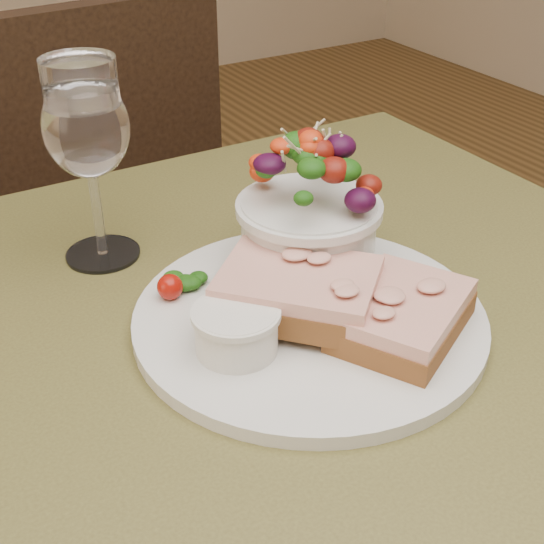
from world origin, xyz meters
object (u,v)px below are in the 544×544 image
wine_glass (87,133)px  sandwich_front (402,315)px  dinner_plate (309,318)px  chair_far (77,329)px  ramekin (236,328)px  sandwich_back (298,290)px  salad_bowl (309,204)px  cafe_table (292,445)px

wine_glass → sandwich_front: bearing=-58.5°
dinner_plate → chair_far: bearing=91.5°
dinner_plate → ramekin: size_ratio=4.62×
sandwich_back → wine_glass: 0.23m
sandwich_front → ramekin: bearing=130.9°
sandwich_front → salad_bowl: 0.13m
cafe_table → chair_far: chair_far is taller
chair_far → ramekin: bearing=79.6°
sandwich_front → wine_glass: bearing=92.8°
sandwich_front → dinner_plate: bearing=100.4°
ramekin → sandwich_front: bearing=-20.4°
sandwich_back → wine_glass: (-0.10, 0.19, 0.09)m
chair_far → salad_bowl: chair_far is taller
salad_bowl → cafe_table: bearing=-128.2°
chair_far → wine_glass: size_ratio=5.14×
cafe_table → sandwich_back: sandwich_back is taller
cafe_table → ramekin: ramekin is taller
dinner_plate → wine_glass: bearing=118.9°
dinner_plate → sandwich_front: sandwich_front is taller
cafe_table → dinner_plate: dinner_plate is taller
sandwich_back → sandwich_front: bearing=1.4°
chair_far → sandwich_back: 0.88m
sandwich_front → sandwich_back: (-0.06, 0.06, 0.01)m
wine_glass → salad_bowl: bearing=-40.3°
cafe_table → dinner_plate: (0.03, 0.02, 0.11)m
cafe_table → salad_bowl: bearing=51.8°
sandwich_front → wine_glass: size_ratio=0.79×
cafe_table → salad_bowl: size_ratio=6.30×
cafe_table → sandwich_front: (0.08, -0.03, 0.13)m
salad_bowl → chair_far: bearing=95.2°
salad_bowl → wine_glass: bearing=139.7°
wine_glass → dinner_plate: bearing=-61.1°
ramekin → salad_bowl: bearing=34.7°
dinner_plate → ramekin: bearing=-170.0°
ramekin → wine_glass: (-0.03, 0.21, 0.09)m
cafe_table → chair_far: size_ratio=0.89×
wine_glass → chair_far: bearing=80.7°
cafe_table → chair_far: 0.84m
ramekin → salad_bowl: (0.12, 0.08, 0.04)m
sandwich_back → salad_bowl: size_ratio=1.21×
chair_far → sandwich_front: 0.93m
chair_far → salad_bowl: 0.85m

